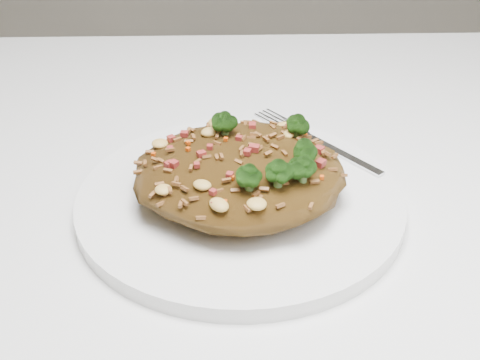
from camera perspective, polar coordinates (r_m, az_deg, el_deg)
name	(u,v)px	position (r m, az deg, el deg)	size (l,w,h in m)	color
dining_table	(211,273)	(0.65, -2.47, -7.97)	(1.20, 0.80, 0.75)	white
plate	(240,201)	(0.58, 0.00, -1.83)	(0.28, 0.28, 0.01)	white
fried_rice	(241,166)	(0.56, 0.11, 1.25)	(0.18, 0.16, 0.07)	brown
fork	(322,144)	(0.65, 7.04, 3.08)	(0.11, 0.14, 0.00)	silver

